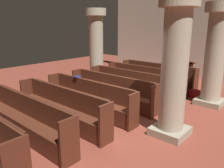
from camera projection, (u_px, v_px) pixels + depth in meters
The scene contains 15 objects.
ground_plane at pixel (117, 115), 6.52m from camera, with size 19.20×19.20×0.00m, color brown.
back_wall at pixel (202, 31), 10.34m from camera, with size 10.00×0.16×4.50m, color beige.
pew_row_0 at pixel (157, 74), 9.47m from camera, with size 3.35×0.46×0.94m.
pew_row_1 at pixel (145, 79), 8.75m from camera, with size 3.35×0.46×0.94m.
pew_row_2 at pixel (129, 83), 8.03m from camera, with size 3.35×0.47×0.94m.
pew_row_3 at pixel (111, 89), 7.31m from camera, with size 3.35×0.46×0.94m.
pew_row_4 at pixel (89, 96), 6.59m from camera, with size 3.35×0.46×0.94m.
pew_row_5 at pixel (61, 105), 5.87m from camera, with size 3.35×0.47×0.94m.
pew_row_6 at pixel (26, 117), 5.15m from camera, with size 3.35×0.46×0.94m.
pillar_aisle_side at pixel (215, 54), 6.97m from camera, with size 0.89×0.89×3.20m.
pillar_far_side at pixel (96, 45), 9.82m from camera, with size 0.89×0.89×3.20m.
pillar_aisle_rear at pixel (175, 66), 4.95m from camera, with size 0.85×0.85×3.20m.
lectern at pixel (188, 75), 9.50m from camera, with size 0.48×0.45×1.08m.
hymn_book at pixel (77, 77), 7.05m from camera, with size 0.16×0.21×0.03m, color navy.
kneeler_box_red at pixel (195, 94), 8.07m from camera, with size 0.41×0.31×0.26m, color maroon.
Camera 1 is at (3.88, -4.65, 2.57)m, focal length 35.89 mm.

